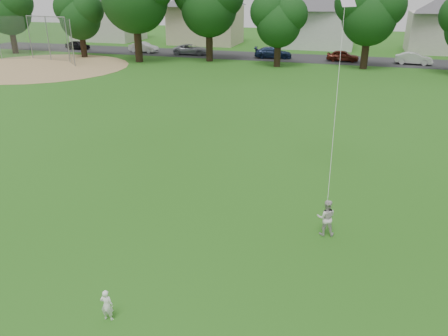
% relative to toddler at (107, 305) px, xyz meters
% --- Properties ---
extents(ground, '(160.00, 160.00, 0.00)m').
position_rel_toddler_xyz_m(ground, '(-0.36, 3.15, -0.45)').
color(ground, '#245A14').
rests_on(ground, ground).
extents(street, '(90.00, 7.00, 0.01)m').
position_rel_toddler_xyz_m(street, '(-0.36, 45.15, -0.44)').
color(street, '#2D2D30').
rests_on(street, ground).
extents(dirt_infield, '(18.00, 18.00, 0.02)m').
position_rel_toddler_xyz_m(dirt_infield, '(-26.36, 31.15, -0.44)').
color(dirt_infield, '#9E7F51').
rests_on(dirt_infield, ground).
extents(toddler, '(0.35, 0.26, 0.89)m').
position_rel_toddler_xyz_m(toddler, '(0.00, 0.00, 0.00)').
color(toddler, white).
rests_on(toddler, ground).
extents(older_boy, '(0.71, 0.59, 1.29)m').
position_rel_toddler_xyz_m(older_boy, '(4.91, 5.79, 0.20)').
color(older_boy, silver).
rests_on(older_boy, ground).
extents(kite, '(0.98, 2.91, 8.15)m').
position_rel_toddler_xyz_m(kite, '(4.78, 8.13, 3.82)').
color(kite, white).
rests_on(kite, ground).
extents(baseball_backstop, '(10.72, 3.24, 4.74)m').
position_rel_toddler_xyz_m(baseball_backstop, '(-28.41, 34.91, 1.92)').
color(baseball_backstop, gray).
rests_on(baseball_backstop, ground).
extents(tree_row, '(81.34, 9.24, 11.63)m').
position_rel_toddler_xyz_m(tree_row, '(4.20, 38.66, 6.13)').
color(tree_row, black).
rests_on(tree_row, ground).
extents(parked_cars, '(45.41, 2.53, 1.26)m').
position_rel_toddler_xyz_m(parked_cars, '(-8.85, 44.15, 0.18)').
color(parked_cars, black).
rests_on(parked_cars, ground).
extents(house_row, '(77.92, 14.12, 10.30)m').
position_rel_toddler_xyz_m(house_row, '(-1.82, 55.15, 4.47)').
color(house_row, beige).
rests_on(house_row, ground).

